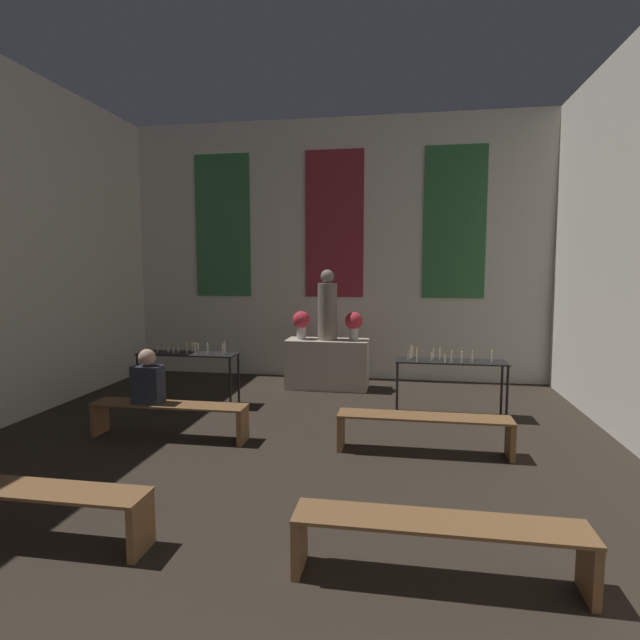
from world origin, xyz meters
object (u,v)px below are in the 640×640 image
altar (327,364)px  candle_rack_left (188,359)px  statue (327,308)px  flower_vase_right (354,323)px  pew_second_left (26,502)px  pew_second_right (438,537)px  pew_back_left (169,413)px  pew_back_right (424,426)px  candle_rack_right (450,367)px  flower_vase_left (301,322)px  person_seated (148,379)px

altar → candle_rack_left: 2.46m
statue → flower_vase_right: size_ratio=2.47×
pew_second_left → pew_second_right: 3.15m
pew_second_left → pew_second_right: size_ratio=1.00×
pew_back_left → pew_back_right: size_ratio=1.00×
statue → candle_rack_left: size_ratio=0.79×
pew_back_left → pew_second_left: bearing=-90.0°
flower_vase_right → candle_rack_right: (1.53, -1.39, -0.46)m
statue → flower_vase_right: (0.47, 0.00, -0.26)m
altar → pew_back_left: size_ratio=0.73×
altar → pew_back_right: size_ratio=0.73×
statue → pew_back_left: statue is taller
flower_vase_left → pew_second_left: 5.56m
candle_rack_right → altar: bearing=145.2°
flower_vase_right → pew_second_right: size_ratio=0.25×
altar → pew_second_left: altar is taller
candle_rack_right → flower_vase_right: bearing=137.7°
pew_back_left → person_seated: bearing=180.0°
candle_rack_right → pew_back_right: 1.66m
pew_second_left → person_seated: (-0.28, 2.44, 0.42)m
altar → candle_rack_right: size_ratio=0.92×
pew_second_right → pew_back_right: bearing=90.0°
candle_rack_left → pew_second_left: bearing=-83.8°
flower_vase_right → person_seated: (-2.32, -2.95, -0.43)m
pew_second_left → person_seated: 2.49m
altar → person_seated: size_ratio=2.11×
candle_rack_left → pew_second_right: (3.59, -3.99, -0.39)m
candle_rack_left → pew_back_left: candle_rack_left is taller
pew_second_right → pew_back_left: 3.98m
pew_second_left → pew_back_left: same height
candle_rack_left → candle_rack_right: candle_rack_right is taller
candle_rack_left → pew_second_left: size_ratio=0.79×
statue → flower_vase_right: statue is taller
flower_vase_right → pew_back_left: (-2.05, -2.95, -0.86)m
flower_vase_right → candle_rack_right: size_ratio=0.32×
altar → person_seated: bearing=-122.1°
flower_vase_left → pew_second_right: 5.83m
pew_second_right → altar: bearing=106.3°
flower_vase_right → pew_second_left: 5.83m
flower_vase_left → candle_rack_right: bearing=-29.4°
candle_rack_right → pew_second_left: candle_rack_right is taller
altar → pew_second_right: altar is taller
candle_rack_left → pew_back_right: (3.59, -1.56, -0.39)m
altar → pew_second_right: size_ratio=0.73×
pew_back_right → flower_vase_right: bearing=110.5°
altar → pew_back_right: (1.58, -2.95, -0.11)m
pew_second_left → candle_rack_right: bearing=48.1°
person_seated → pew_back_left: bearing=-0.0°
altar → pew_second_left: bearing=-106.3°
pew_second_left → pew_second_right: (3.15, 0.00, 0.00)m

